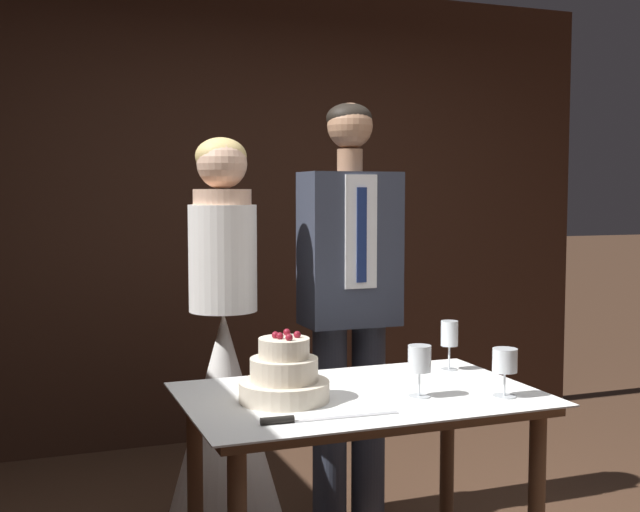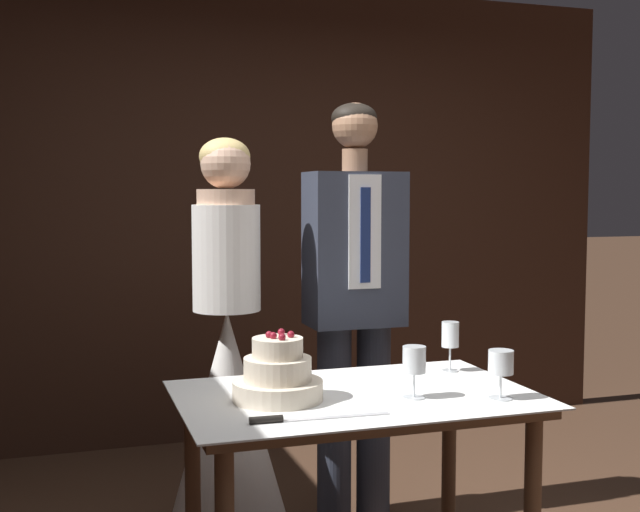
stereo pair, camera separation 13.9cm
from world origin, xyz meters
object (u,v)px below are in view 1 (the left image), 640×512
at_px(cake_knife, 304,419).
at_px(wine_glass_far, 505,362).
at_px(groom, 349,294).
at_px(wine_glass_middle, 449,336).
at_px(bride, 224,396).
at_px(cake_table, 360,424).
at_px(wine_glass_near, 419,361).
at_px(tiered_cake, 284,377).

xyz_separation_m(cake_knife, wine_glass_far, (0.72, 0.04, 0.11)).
bearing_deg(cake_knife, groom, 63.46).
relative_size(wine_glass_middle, bride, 0.11).
bearing_deg(groom, cake_table, -110.11).
bearing_deg(groom, bride, 179.94).
xyz_separation_m(cake_table, bride, (-0.28, 0.77, -0.06)).
height_order(cake_knife, wine_glass_middle, wine_glass_middle).
bearing_deg(wine_glass_far, wine_glass_near, 160.00).
distance_m(tiered_cake, bride, 0.81).
height_order(cake_table, wine_glass_near, wine_glass_near).
bearing_deg(cake_table, tiered_cake, -179.76).
bearing_deg(groom, wine_glass_far, -81.47).
bearing_deg(groom, wine_glass_near, -97.62).
height_order(tiered_cake, wine_glass_near, tiered_cake).
height_order(tiered_cake, cake_knife, tiered_cake).
bearing_deg(wine_glass_near, wine_glass_far, -20.00).
distance_m(cake_knife, groom, 1.19).
distance_m(wine_glass_middle, groom, 0.60).
distance_m(cake_knife, wine_glass_near, 0.48).
bearing_deg(groom, tiered_cake, -125.57).
relative_size(tiered_cake, cake_knife, 0.68).
bearing_deg(bride, cake_table, -69.90).
bearing_deg(cake_knife, wine_glass_middle, 34.12).
bearing_deg(wine_glass_near, tiered_cake, 165.43).
xyz_separation_m(wine_glass_middle, wine_glass_far, (-0.03, -0.42, -0.01)).
distance_m(tiered_cake, wine_glass_middle, 0.76).
bearing_deg(wine_glass_far, wine_glass_middle, 85.76).
bearing_deg(wine_glass_near, groom, 82.38).
relative_size(wine_glass_near, groom, 0.09).
xyz_separation_m(cake_knife, wine_glass_middle, (0.75, 0.46, 0.12)).
relative_size(cake_table, tiered_cake, 4.03).
height_order(wine_glass_near, wine_glass_far, wine_glass_near).
bearing_deg(wine_glass_middle, cake_table, -155.57).
xyz_separation_m(cake_table, cake_knife, (-0.29, -0.25, 0.11)).
distance_m(cake_knife, wine_glass_middle, 0.88).
bearing_deg(bride, groom, -0.06).
relative_size(wine_glass_near, wine_glass_middle, 0.91).
relative_size(tiered_cake, wine_glass_middle, 1.56).
distance_m(cake_knife, bride, 1.03).
height_order(wine_glass_near, groom, groom).
bearing_deg(wine_glass_near, bride, 116.75).
distance_m(wine_glass_far, groom, 1.00).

